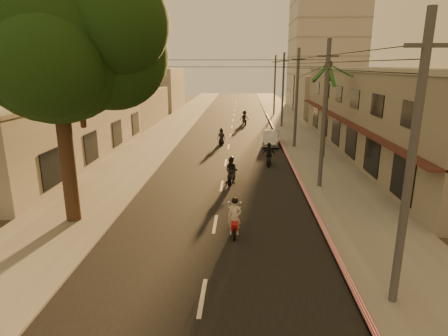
{
  "coord_description": "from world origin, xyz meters",
  "views": [
    {
      "loc": [
        1.24,
        -14.82,
        7.48
      ],
      "look_at": [
        0.19,
        7.12,
        1.45
      ],
      "focal_mm": 30.0,
      "sensor_mm": 36.0,
      "label": 1
    }
  ],
  "objects_px": {
    "scooter_far_b": "(244,118)",
    "palm_tree": "(328,70)",
    "broadleaf_tree": "(64,42)",
    "scooter_mid_b": "(269,155)",
    "parked_car": "(271,138)",
    "scooter_mid_a": "(232,171)",
    "scooter_far_a": "(221,137)",
    "scooter_red": "(235,218)"
  },
  "relations": [
    {
      "from": "broadleaf_tree",
      "to": "palm_tree",
      "type": "bearing_deg",
      "value": 43.48
    },
    {
      "from": "broadleaf_tree",
      "to": "scooter_mid_a",
      "type": "distance_m",
      "value": 12.35
    },
    {
      "from": "palm_tree",
      "to": "scooter_far_a",
      "type": "xyz_separation_m",
      "value": [
        -8.74,
        5.01,
        -6.41
      ]
    },
    {
      "from": "parked_car",
      "to": "scooter_far_a",
      "type": "bearing_deg",
      "value": -174.13
    },
    {
      "from": "scooter_mid_b",
      "to": "scooter_far_b",
      "type": "bearing_deg",
      "value": 97.89
    },
    {
      "from": "scooter_far_a",
      "to": "broadleaf_tree",
      "type": "bearing_deg",
      "value": -99.51
    },
    {
      "from": "broadleaf_tree",
      "to": "parked_car",
      "type": "height_order",
      "value": "broadleaf_tree"
    },
    {
      "from": "scooter_far_a",
      "to": "parked_car",
      "type": "distance_m",
      "value": 4.84
    },
    {
      "from": "scooter_mid_a",
      "to": "parked_car",
      "type": "bearing_deg",
      "value": 85.41
    },
    {
      "from": "broadleaf_tree",
      "to": "scooter_far_a",
      "type": "distance_m",
      "value": 21.22
    },
    {
      "from": "scooter_red",
      "to": "scooter_far_b",
      "type": "distance_m",
      "value": 32.95
    },
    {
      "from": "palm_tree",
      "to": "scooter_mid_b",
      "type": "bearing_deg",
      "value": -150.2
    },
    {
      "from": "scooter_mid_a",
      "to": "scooter_red",
      "type": "bearing_deg",
      "value": -76.19
    },
    {
      "from": "scooter_far_a",
      "to": "scooter_mid_b",
      "type": "bearing_deg",
      "value": -54.21
    },
    {
      "from": "broadleaf_tree",
      "to": "scooter_far_a",
      "type": "bearing_deg",
      "value": 72.72
    },
    {
      "from": "broadleaf_tree",
      "to": "scooter_far_b",
      "type": "distance_m",
      "value": 33.64
    },
    {
      "from": "palm_tree",
      "to": "scooter_far_a",
      "type": "distance_m",
      "value": 11.94
    },
    {
      "from": "scooter_red",
      "to": "scooter_far_b",
      "type": "bearing_deg",
      "value": 88.13
    },
    {
      "from": "palm_tree",
      "to": "scooter_mid_b",
      "type": "relative_size",
      "value": 4.44
    },
    {
      "from": "scooter_mid_b",
      "to": "scooter_far_b",
      "type": "distance_m",
      "value": 20.63
    },
    {
      "from": "scooter_mid_b",
      "to": "parked_car",
      "type": "relative_size",
      "value": 0.43
    },
    {
      "from": "scooter_far_a",
      "to": "scooter_far_b",
      "type": "bearing_deg",
      "value": 87.58
    },
    {
      "from": "scooter_mid_a",
      "to": "scooter_far_b",
      "type": "xyz_separation_m",
      "value": [
        0.96,
        25.26,
        0.05
      ]
    },
    {
      "from": "scooter_far_a",
      "to": "parked_car",
      "type": "relative_size",
      "value": 0.39
    },
    {
      "from": "broadleaf_tree",
      "to": "scooter_mid_b",
      "type": "xyz_separation_m",
      "value": [
        9.95,
        11.19,
        -7.66
      ]
    },
    {
      "from": "broadleaf_tree",
      "to": "scooter_mid_b",
      "type": "height_order",
      "value": "broadleaf_tree"
    },
    {
      "from": "scooter_far_a",
      "to": "scooter_red",
      "type": "bearing_deg",
      "value": -77.36
    },
    {
      "from": "scooter_mid_a",
      "to": "scooter_far_b",
      "type": "bearing_deg",
      "value": 98.99
    },
    {
      "from": "palm_tree",
      "to": "scooter_mid_b",
      "type": "xyz_separation_m",
      "value": [
        -4.66,
        -2.67,
        -6.34
      ]
    },
    {
      "from": "scooter_mid_a",
      "to": "scooter_far_a",
      "type": "bearing_deg",
      "value": 107.4
    },
    {
      "from": "scooter_far_b",
      "to": "palm_tree",
      "type": "bearing_deg",
      "value": -82.58
    },
    {
      "from": "scooter_mid_b",
      "to": "palm_tree",
      "type": "bearing_deg",
      "value": 32.76
    },
    {
      "from": "scooter_far_a",
      "to": "parked_car",
      "type": "height_order",
      "value": "scooter_far_a"
    },
    {
      "from": "palm_tree",
      "to": "scooter_far_b",
      "type": "xyz_separation_m",
      "value": [
        -6.43,
        17.88,
        -6.27
      ]
    },
    {
      "from": "scooter_red",
      "to": "scooter_mid_b",
      "type": "relative_size",
      "value": 0.99
    },
    {
      "from": "scooter_red",
      "to": "scooter_mid_a",
      "type": "height_order",
      "value": "scooter_mid_a"
    },
    {
      "from": "scooter_far_b",
      "to": "scooter_far_a",
      "type": "bearing_deg",
      "value": -112.55
    },
    {
      "from": "broadleaf_tree",
      "to": "scooter_mid_b",
      "type": "distance_m",
      "value": 16.82
    },
    {
      "from": "scooter_mid_b",
      "to": "scooter_far_a",
      "type": "relative_size",
      "value": 1.1
    },
    {
      "from": "parked_car",
      "to": "broadleaf_tree",
      "type": "bearing_deg",
      "value": -113.43
    },
    {
      "from": "broadleaf_tree",
      "to": "palm_tree",
      "type": "distance_m",
      "value": 20.18
    },
    {
      "from": "palm_tree",
      "to": "scooter_mid_b",
      "type": "distance_m",
      "value": 8.31
    }
  ]
}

